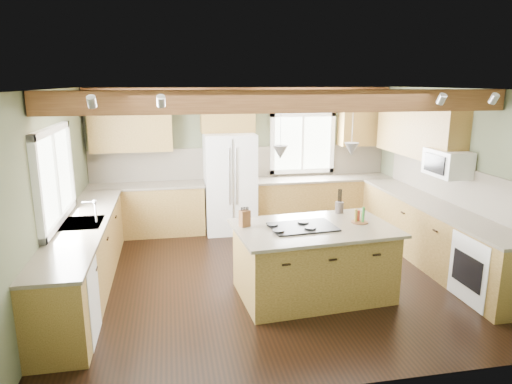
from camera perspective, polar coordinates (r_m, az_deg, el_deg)
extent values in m
plane|color=black|center=(6.62, 1.90, -10.39)|extent=(5.60, 5.60, 0.00)
plane|color=silver|center=(6.04, 2.10, 12.75)|extent=(5.60, 5.60, 0.00)
plane|color=#50583E|center=(8.61, -1.67, 4.33)|extent=(5.60, 0.00, 5.60)
plane|color=#50583E|center=(6.23, -24.01, -0.48)|extent=(0.00, 5.00, 5.00)
plane|color=#50583E|center=(7.33, 23.87, 1.51)|extent=(0.00, 5.00, 5.00)
cube|color=#512B17|center=(5.40, 3.67, 11.25)|extent=(5.55, 0.26, 0.26)
cube|color=#512B17|center=(8.40, -1.62, 12.59)|extent=(5.55, 0.20, 0.10)
cube|color=brown|center=(8.61, -1.65, 3.72)|extent=(5.58, 0.03, 0.58)
cube|color=brown|center=(7.38, 23.49, 0.91)|extent=(0.03, 3.70, 0.58)
cube|color=brown|center=(8.41, -13.43, -2.28)|extent=(2.02, 0.60, 0.88)
cube|color=brown|center=(8.30, -13.61, 0.78)|extent=(2.06, 0.64, 0.04)
cube|color=brown|center=(8.86, 8.24, -1.23)|extent=(2.62, 0.60, 0.88)
cube|color=brown|center=(8.76, 8.34, 1.68)|extent=(2.66, 0.64, 0.04)
cube|color=brown|center=(6.46, -20.57, -7.68)|extent=(0.60, 3.70, 0.88)
cube|color=brown|center=(6.32, -20.92, -3.78)|extent=(0.64, 3.74, 0.04)
cube|color=brown|center=(7.42, 21.10, -4.97)|extent=(0.60, 3.70, 0.88)
cube|color=brown|center=(7.30, 21.41, -1.54)|extent=(0.64, 3.74, 0.04)
cube|color=brown|center=(8.28, -15.37, 8.01)|extent=(1.40, 0.35, 0.90)
cube|color=brown|center=(8.30, -3.59, 9.87)|extent=(0.96, 0.35, 0.70)
cube|color=brown|center=(7.90, 19.60, 7.46)|extent=(0.35, 2.20, 0.90)
cube|color=brown|center=(9.02, 13.24, 8.56)|extent=(0.90, 0.35, 0.90)
cube|color=white|center=(6.22, -23.96, 1.87)|extent=(0.04, 1.60, 1.05)
cube|color=white|center=(8.81, 5.79, 6.12)|extent=(1.10, 0.04, 1.00)
cube|color=#262628|center=(6.31, -20.92, -3.74)|extent=(0.50, 0.65, 0.03)
cylinder|color=#B2B2B7|center=(6.24, -19.41, -2.41)|extent=(0.02, 0.02, 0.28)
cube|color=white|center=(5.29, -22.78, -12.82)|extent=(0.60, 0.60, 0.84)
cube|color=white|center=(6.43, 27.09, -8.54)|extent=(0.60, 0.72, 0.84)
cube|color=white|center=(7.13, 22.83, 3.34)|extent=(0.40, 0.70, 0.38)
cone|color=#B2B2B7|center=(5.41, 3.05, 4.98)|extent=(0.18, 0.18, 0.16)
cone|color=#B2B2B7|center=(5.76, 11.85, 5.25)|extent=(0.18, 0.18, 0.16)
cube|color=white|center=(8.28, -3.28, 1.11)|extent=(0.90, 0.74, 1.80)
cube|color=olive|center=(5.95, 7.15, -8.70)|extent=(1.93, 1.27, 0.88)
cube|color=brown|center=(5.80, 7.28, -4.49)|extent=(2.07, 1.41, 0.04)
cube|color=black|center=(5.73, 5.86, -4.35)|extent=(0.84, 0.60, 0.02)
cube|color=brown|center=(5.72, -1.42, -3.32)|extent=(0.15, 0.13, 0.21)
cylinder|color=#3E3531|center=(6.42, 10.38, -1.90)|extent=(0.13, 0.13, 0.15)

